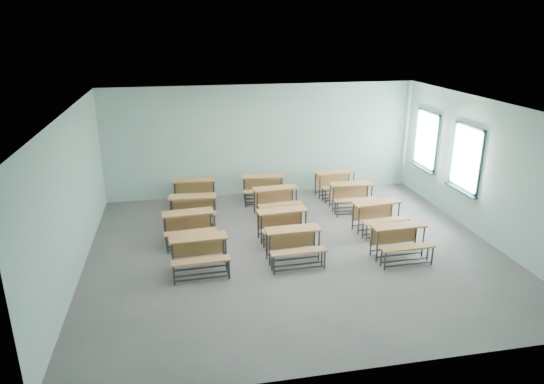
{
  "coord_description": "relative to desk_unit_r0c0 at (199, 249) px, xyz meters",
  "views": [
    {
      "loc": [
        -2.37,
        -9.48,
        4.8
      ],
      "look_at": [
        -0.28,
        1.2,
        1.0
      ],
      "focal_mm": 32.0,
      "sensor_mm": 36.0,
      "label": 1
    }
  ],
  "objects": [
    {
      "name": "desk_unit_r1c2",
      "position": [
        4.35,
        1.22,
        0.0
      ],
      "size": [
        1.24,
        0.91,
        0.73
      ],
      "rotation": [
        0.0,
        0.0,
        0.11
      ],
      "color": "#AF773F",
      "rests_on": "ground"
    },
    {
      "name": "desk_unit_r2c2",
      "position": [
        4.22,
        2.69,
        0.0
      ],
      "size": [
        1.19,
        0.82,
        0.73
      ],
      "rotation": [
        0.0,
        0.0,
        -0.03
      ],
      "color": "#AF773F",
      "rests_on": "ground"
    },
    {
      "name": "desk_unit_r3c1",
      "position": [
        2.0,
        3.83,
        0.0
      ],
      "size": [
        1.22,
        0.87,
        0.73
      ],
      "rotation": [
        0.0,
        0.0,
        -0.08
      ],
      "color": "#AF773F",
      "rests_on": "ground"
    },
    {
      "name": "desk_unit_r0c2",
      "position": [
        4.24,
        -0.22,
        0.0
      ],
      "size": [
        1.19,
        0.82,
        0.73
      ],
      "rotation": [
        0.0,
        0.0,
        0.04
      ],
      "color": "#AF773F",
      "rests_on": "ground"
    },
    {
      "name": "desk_unit_r2c0",
      "position": [
        -0.03,
        2.5,
        0.0
      ],
      "size": [
        1.22,
        0.87,
        0.73
      ],
      "rotation": [
        0.0,
        0.0,
        -0.07
      ],
      "color": "#AF773F",
      "rests_on": "ground"
    },
    {
      "name": "desk_unit_r2c1",
      "position": [
        2.15,
        2.73,
        0.0
      ],
      "size": [
        1.23,
        0.88,
        0.73
      ],
      "rotation": [
        0.0,
        0.0,
        0.09
      ],
      "color": "#AF773F",
      "rests_on": "ground"
    },
    {
      "name": "desk_unit_r1c0",
      "position": [
        -0.16,
        1.42,
        0.0
      ],
      "size": [
        1.22,
        0.87,
        0.73
      ],
      "rotation": [
        0.0,
        0.0,
        0.07
      ],
      "color": "#AF773F",
      "rests_on": "ground"
    },
    {
      "name": "desk_unit_r1c1",
      "position": [
        1.99,
        1.14,
        0.0
      ],
      "size": [
        1.22,
        0.87,
        0.73
      ],
      "rotation": [
        0.0,
        0.0,
        0.08
      ],
      "color": "#AF773F",
      "rests_on": "ground"
    },
    {
      "name": "room",
      "position": [
        2.2,
        0.57,
        1.11
      ],
      "size": [
        9.04,
        8.04,
        3.24
      ],
      "color": "slate",
      "rests_on": "ground"
    },
    {
      "name": "desk_unit_r0c1",
      "position": [
        1.98,
        0.03,
        0.0
      ],
      "size": [
        1.19,
        0.81,
        0.73
      ],
      "rotation": [
        0.0,
        0.0,
        0.03
      ],
      "color": "#AF773F",
      "rests_on": "ground"
    },
    {
      "name": "desk_unit_r0c0",
      "position": [
        0.0,
        0.0,
        0.0
      ],
      "size": [
        1.19,
        0.83,
        0.73
      ],
      "rotation": [
        0.0,
        0.0,
        0.04
      ],
      "color": "#AF773F",
      "rests_on": "ground"
    },
    {
      "name": "desk_unit_r3c0",
      "position": [
        0.07,
        3.83,
        0.0
      ],
      "size": [
        1.2,
        0.83,
        0.73
      ],
      "rotation": [
        0.0,
        0.0,
        -0.04
      ],
      "color": "#AF773F",
      "rests_on": "ground"
    },
    {
      "name": "desk_unit_r3c2",
      "position": [
        4.15,
        3.81,
        0.0
      ],
      "size": [
        1.25,
        0.91,
        0.73
      ],
      "rotation": [
        0.0,
        0.0,
        0.12
      ],
      "color": "#AF773F",
      "rests_on": "ground"
    }
  ]
}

